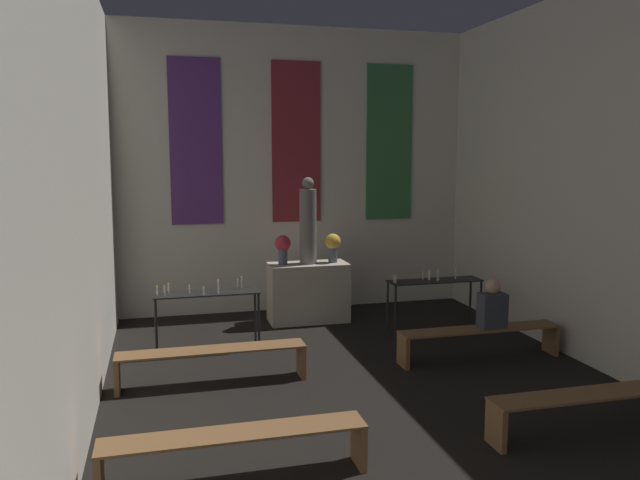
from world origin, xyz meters
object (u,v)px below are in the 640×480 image
statue (308,223)px  flower_vase_left (283,247)px  pew_back_right (480,336)px  flower_vase_right (333,245)px  candle_rack_left (207,301)px  candle_rack_right (434,287)px  pew_second_left (235,444)px  person_seated (492,306)px  altar (308,292)px  pew_second_right (596,403)px  pew_back_left (212,358)px

statue → flower_vase_left: statue is taller
flower_vase_left → pew_back_right: (2.26, -2.55, -0.96)m
statue → flower_vase_right: (0.43, 0.00, -0.37)m
flower_vase_left → candle_rack_left: size_ratio=0.33×
candle_rack_right → pew_second_left: size_ratio=0.65×
flower_vase_left → person_seated: 3.57m
altar → pew_second_right: size_ratio=0.58×
statue → pew_back_left: size_ratio=0.63×
pew_second_left → candle_rack_left: bearing=89.3°
flower_vase_right → pew_second_left: flower_vase_right is taller
flower_vase_left → pew_second_left: flower_vase_left is taller
flower_vase_right → pew_back_right: size_ratio=0.21×
flower_vase_left → pew_second_right: bearing=-65.4°
candle_rack_left → person_seated: bearing=-20.0°
pew_second_right → pew_back_right: size_ratio=1.00×
altar → pew_second_left: size_ratio=0.58×
altar → flower_vase_right: bearing=0.0°
statue → pew_second_left: size_ratio=0.63×
statue → pew_second_right: bearing=-69.7°
flower_vase_right → flower_vase_left: bearing=180.0°
pew_second_left → person_seated: size_ratio=3.35×
candle_rack_left → candle_rack_right: (3.55, -0.00, 0.00)m
statue → pew_back_left: (-1.83, -2.55, -1.34)m
pew_back_left → pew_back_right: 3.65m
candle_rack_left → pew_back_left: candle_rack_left is taller
candle_rack_left → pew_second_left: 3.78m
flower_vase_right → pew_second_right: 5.21m
statue → pew_back_left: statue is taller
candle_rack_right → person_seated: person_seated is taller
flower_vase_left → pew_second_right: 5.51m
statue → pew_second_left: statue is taller
pew_back_right → person_seated: 0.45m
pew_back_right → pew_second_right: bearing=-90.0°
candle_rack_right → pew_back_right: size_ratio=0.65×
candle_rack_right → person_seated: 1.40m
candle_rack_left → pew_second_left: (-0.05, -3.76, -0.40)m
statue → pew_second_right: size_ratio=0.63×
flower_vase_left → pew_second_left: size_ratio=0.21×
statue → candle_rack_right: statue is taller
statue → person_seated: size_ratio=2.10×
person_seated → pew_second_right: bearing=-94.3°
pew_second_left → candle_rack_right: bearing=46.3°
candle_rack_right → pew_second_right: bearing=-89.2°
pew_second_right → flower_vase_right: bearing=105.8°
pew_second_right → altar: bearing=110.3°
statue → flower_vase_right: statue is taller
altar → pew_second_left: 5.26m
flower_vase_left → pew_back_left: flower_vase_left is taller
pew_second_left → flower_vase_right: bearing=65.4°
pew_back_left → pew_back_right: bearing=0.0°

